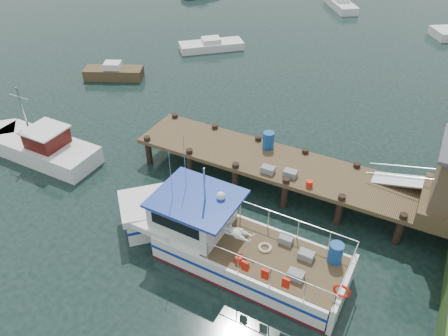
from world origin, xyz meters
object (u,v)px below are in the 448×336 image
at_px(work_boat, 39,146).
at_px(moored_a, 211,45).
at_px(moored_b, 341,4).
at_px(dock, 401,180).
at_px(lobster_boat, 221,239).
at_px(moored_rowboat, 114,72).

distance_m(work_boat, moored_a, 17.65).
bearing_deg(moored_b, work_boat, -82.65).
bearing_deg(dock, lobster_boat, -136.91).
relative_size(dock, moored_rowboat, 3.87).
relative_size(work_boat, moored_a, 1.48).
distance_m(work_boat, moored_b, 34.32).
bearing_deg(moored_a, moored_b, 46.42).
xyz_separation_m(lobster_boat, work_boat, (-11.93, 1.84, -0.27)).
bearing_deg(work_boat, moored_a, 87.94).
distance_m(moored_a, moored_b, 17.17).
bearing_deg(moored_rowboat, dock, -11.89).
distance_m(lobster_boat, moored_b, 35.75).
bearing_deg(dock, moored_a, 139.91).
bearing_deg(dock, moored_rowboat, 163.30).
distance_m(moored_rowboat, moored_b, 25.97).
bearing_deg(moored_b, dock, -51.50).
relative_size(moored_rowboat, moored_a, 0.86).
xyz_separation_m(work_boat, moored_rowboat, (-2.75, 9.56, -0.18)).
height_order(work_boat, moored_b, work_boat).
relative_size(lobster_boat, moored_rowboat, 2.42).
height_order(dock, lobster_boat, lobster_boat).
bearing_deg(moored_a, work_boat, -114.26).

